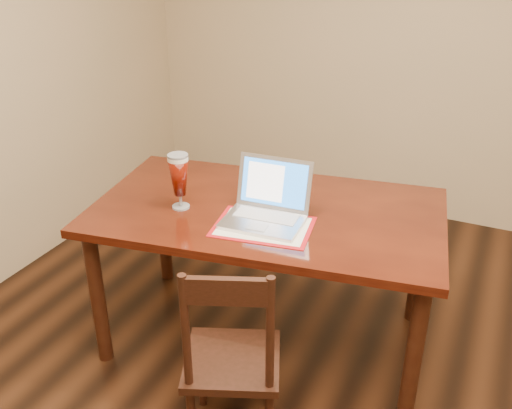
% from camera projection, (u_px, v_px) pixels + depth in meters
% --- Properties ---
extents(room_shell, '(4.51, 5.01, 2.71)m').
position_uv_depth(room_shell, '(348.00, 31.00, 1.58)').
color(room_shell, tan).
rests_on(room_shell, ground).
extents(dining_table, '(1.80, 1.19, 1.06)m').
position_uv_depth(dining_table, '(265.00, 224.00, 2.80)').
color(dining_table, '#481609').
rests_on(dining_table, ground).
extents(dining_chair, '(0.50, 0.49, 0.92)m').
position_uv_depth(dining_chair, '(232.00, 360.00, 2.32)').
color(dining_chair, black).
rests_on(dining_chair, ground).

